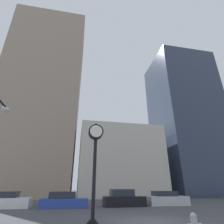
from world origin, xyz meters
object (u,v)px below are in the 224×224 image
Objects in this scene: car_black at (123,199)px; street_clock at (95,152)px; car_blue at (64,201)px; car_white at (5,201)px; fire_hydrant_near at (194,223)px; car_silver at (166,199)px.

street_clock is at bearing -114.20° from car_black.
street_clock is 8.62m from car_blue.
car_white is 5.75× the size of fire_hydrant_near.
car_white is 1.08× the size of car_black.
car_blue is at bearing -8.01° from car_white.
car_silver is at bearing 45.88° from street_clock.
car_black is 4.51m from car_silver.
car_white is (-6.79, 8.38, -2.91)m from street_clock.
car_black is (5.40, 0.13, 0.08)m from car_blue.
fire_hydrant_near is (5.64, -10.31, -0.18)m from car_blue.
car_blue is 5.69× the size of fire_hydrant_near.
street_clock is 11.17m from car_white.
car_white is at bearing 178.00° from car_black.
car_white is 15.13m from fire_hydrant_near.
fire_hydrant_near is at bearing -48.05° from car_white.
street_clock reaches higher than car_silver.
car_blue is 1.02× the size of car_silver.
street_clock reaches higher than fire_hydrant_near.
car_black reaches higher than fire_hydrant_near.
car_blue is 9.91m from car_silver.
car_white is at bearing 128.99° from street_clock.
car_silver is at bearing 5.00° from car_blue.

